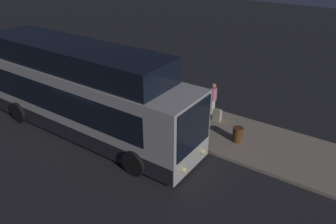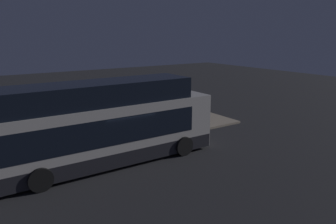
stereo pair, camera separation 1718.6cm
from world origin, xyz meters
name	(u,v)px [view 1 (the left image)]	position (x,y,z in m)	size (l,w,h in m)	color
ground	(100,137)	(0.00, 0.00, 0.00)	(80.00, 80.00, 0.00)	#232326
platform	(146,107)	(0.00, 3.37, 0.07)	(20.00, 3.53, 0.14)	gray
bus_lead	(83,95)	(-0.85, 0.10, 1.78)	(11.12, 2.78, 4.01)	#B2ADA8
passenger_boarding	(162,108)	(1.83, 2.23, 1.03)	(0.54, 0.54, 1.66)	silver
passenger_waiting	(213,97)	(3.15, 4.71, 0.98)	(0.51, 0.51, 1.57)	silver
suitcase	(217,115)	(3.72, 4.13, 0.42)	(0.39, 0.23, 0.81)	beige
sign_post	(112,67)	(-2.38, 3.52, 1.76)	(0.10, 0.67, 2.55)	#4C4C51
trash_bin	(238,134)	(5.28, 2.95, 0.46)	(0.44, 0.44, 0.65)	#593319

